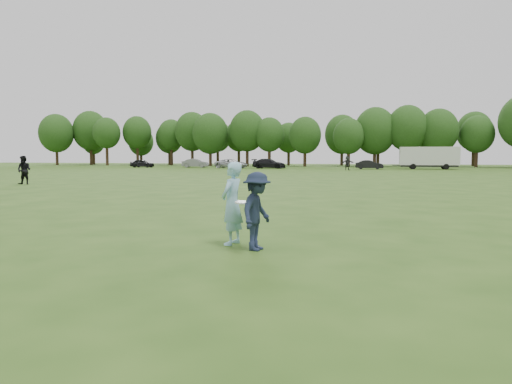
{
  "coord_description": "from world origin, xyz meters",
  "views": [
    {
      "loc": [
        2.79,
        -8.81,
        1.94
      ],
      "look_at": [
        0.15,
        1.39,
        1.1
      ],
      "focal_mm": 32.0,
      "sensor_mm": 36.0,
      "label": 1
    }
  ],
  "objects_px": {
    "thrower": "(232,203)",
    "car_a": "(142,163)",
    "car_d": "(269,164)",
    "car_b": "(195,163)",
    "defender": "(257,211)",
    "player_far_d": "(347,163)",
    "car_c": "(231,164)",
    "cargo_trailer": "(429,157)",
    "player_far_a": "(24,170)",
    "car_f": "(369,165)"
  },
  "relations": [
    {
      "from": "player_far_a",
      "to": "car_b",
      "type": "distance_m",
      "value": 44.26
    },
    {
      "from": "car_b",
      "to": "cargo_trailer",
      "type": "height_order",
      "value": "cargo_trailer"
    },
    {
      "from": "player_far_d",
      "to": "cargo_trailer",
      "type": "distance_m",
      "value": 13.21
    },
    {
      "from": "defender",
      "to": "player_far_d",
      "type": "bearing_deg",
      "value": 10.05
    },
    {
      "from": "car_d",
      "to": "cargo_trailer",
      "type": "bearing_deg",
      "value": -81.22
    },
    {
      "from": "defender",
      "to": "car_b",
      "type": "distance_m",
      "value": 66.1
    },
    {
      "from": "thrower",
      "to": "player_far_d",
      "type": "bearing_deg",
      "value": -169.77
    },
    {
      "from": "car_b",
      "to": "car_c",
      "type": "height_order",
      "value": "car_c"
    },
    {
      "from": "car_b",
      "to": "cargo_trailer",
      "type": "xyz_separation_m",
      "value": [
        35.9,
        -0.03,
        1.07
      ]
    },
    {
      "from": "car_a",
      "to": "car_c",
      "type": "height_order",
      "value": "car_c"
    },
    {
      "from": "car_c",
      "to": "cargo_trailer",
      "type": "relative_size",
      "value": 0.57
    },
    {
      "from": "defender",
      "to": "cargo_trailer",
      "type": "bearing_deg",
      "value": -0.46
    },
    {
      "from": "car_d",
      "to": "cargo_trailer",
      "type": "height_order",
      "value": "cargo_trailer"
    },
    {
      "from": "car_d",
      "to": "defender",
      "type": "bearing_deg",
      "value": -163.44
    },
    {
      "from": "player_far_a",
      "to": "player_far_d",
      "type": "bearing_deg",
      "value": 55.15
    },
    {
      "from": "car_c",
      "to": "player_far_a",
      "type": "bearing_deg",
      "value": -179.48
    },
    {
      "from": "defender",
      "to": "car_c",
      "type": "distance_m",
      "value": 62.3
    },
    {
      "from": "defender",
      "to": "car_d",
      "type": "distance_m",
      "value": 60.22
    },
    {
      "from": "thrower",
      "to": "cargo_trailer",
      "type": "height_order",
      "value": "cargo_trailer"
    },
    {
      "from": "car_d",
      "to": "car_b",
      "type": "bearing_deg",
      "value": 85.0
    },
    {
      "from": "cargo_trailer",
      "to": "thrower",
      "type": "bearing_deg",
      "value": -99.93
    },
    {
      "from": "car_b",
      "to": "car_c",
      "type": "distance_m",
      "value": 6.86
    },
    {
      "from": "car_b",
      "to": "car_c",
      "type": "relative_size",
      "value": 0.84
    },
    {
      "from": "car_d",
      "to": "cargo_trailer",
      "type": "relative_size",
      "value": 0.57
    },
    {
      "from": "car_a",
      "to": "car_b",
      "type": "xyz_separation_m",
      "value": [
        8.86,
        1.37,
        0.04
      ]
    },
    {
      "from": "player_far_a",
      "to": "player_far_d",
      "type": "distance_m",
      "value": 41.5
    },
    {
      "from": "car_a",
      "to": "car_f",
      "type": "height_order",
      "value": "car_a"
    },
    {
      "from": "player_far_d",
      "to": "defender",
      "type": "bearing_deg",
      "value": -109.47
    },
    {
      "from": "player_far_d",
      "to": "cargo_trailer",
      "type": "bearing_deg",
      "value": 12.28
    },
    {
      "from": "defender",
      "to": "cargo_trailer",
      "type": "relative_size",
      "value": 0.18
    },
    {
      "from": "thrower",
      "to": "cargo_trailer",
      "type": "relative_size",
      "value": 0.2
    },
    {
      "from": "car_d",
      "to": "player_far_a",
      "type": "bearing_deg",
      "value": 173.95
    },
    {
      "from": "car_f",
      "to": "car_d",
      "type": "bearing_deg",
      "value": 89.76
    },
    {
      "from": "thrower",
      "to": "player_far_a",
      "type": "xyz_separation_m",
      "value": [
        -19.88,
        16.4,
        0.07
      ]
    },
    {
      "from": "car_b",
      "to": "car_d",
      "type": "distance_m",
      "value": 12.98
    },
    {
      "from": "thrower",
      "to": "car_d",
      "type": "distance_m",
      "value": 59.64
    },
    {
      "from": "car_b",
      "to": "car_f",
      "type": "bearing_deg",
      "value": -101.04
    },
    {
      "from": "car_b",
      "to": "cargo_trailer",
      "type": "bearing_deg",
      "value": -96.55
    },
    {
      "from": "defender",
      "to": "cargo_trailer",
      "type": "height_order",
      "value": "cargo_trailer"
    },
    {
      "from": "car_a",
      "to": "cargo_trailer",
      "type": "bearing_deg",
      "value": -88.4
    },
    {
      "from": "defender",
      "to": "player_far_a",
      "type": "height_order",
      "value": "player_far_a"
    },
    {
      "from": "thrower",
      "to": "car_c",
      "type": "bearing_deg",
      "value": -152.69
    },
    {
      "from": "car_d",
      "to": "cargo_trailer",
      "type": "distance_m",
      "value": 23.19
    },
    {
      "from": "thrower",
      "to": "car_b",
      "type": "height_order",
      "value": "thrower"
    },
    {
      "from": "car_f",
      "to": "cargo_trailer",
      "type": "bearing_deg",
      "value": -74.73
    },
    {
      "from": "thrower",
      "to": "car_a",
      "type": "height_order",
      "value": "thrower"
    },
    {
      "from": "car_a",
      "to": "player_far_d",
      "type": "bearing_deg",
      "value": -99.95
    },
    {
      "from": "defender",
      "to": "car_f",
      "type": "relative_size",
      "value": 0.41
    },
    {
      "from": "defender",
      "to": "player_far_a",
      "type": "distance_m",
      "value": 26.57
    },
    {
      "from": "player_far_a",
      "to": "car_d",
      "type": "bearing_deg",
      "value": 73.03
    }
  ]
}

